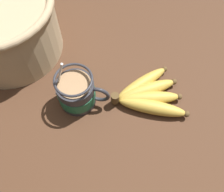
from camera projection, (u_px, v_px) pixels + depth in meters
The scene contains 4 objects.
table at pixel (108, 114), 63.23cm from camera, with size 110.80×110.80×3.03cm.
coffee_mug at pixel (77, 92), 59.73cm from camera, with size 14.08×9.13×15.46cm.
banana_bunch at pixel (148, 95), 62.22cm from camera, with size 19.32×14.95×4.06cm.
woven_basket at pixel (3, 26), 63.99cm from camera, with size 29.32×29.32×16.47cm.
Camera 1 is at (5.95, -25.39, 59.32)cm, focal length 40.00 mm.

